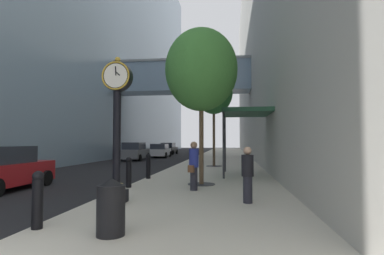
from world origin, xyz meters
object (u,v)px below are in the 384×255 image
trash_bin (111,206)px  car_black_far (168,149)px  bollard_third (129,171)px  car_grey_mid (134,152)px  street_tree_near (201,70)px  pedestrian_walking (194,165)px  street_clock (117,122)px  street_tree_mid_near (214,93)px  pedestrian_by_clock (248,173)px  car_white_near (160,151)px  bollard_fourth (148,166)px  car_red_trailing (2,169)px  bollard_nearest (38,198)px

trash_bin → car_black_far: (-6.63, 36.88, 0.12)m
bollard_third → car_grey_mid: (-5.52, 17.56, 0.11)m
street_tree_near → car_grey_mid: (-8.15, 16.42, -3.92)m
pedestrian_walking → car_black_far: (-7.52, 31.62, -0.25)m
street_clock → street_tree_mid_near: 13.24m
pedestrian_by_clock → street_tree_mid_near: bearing=97.6°
car_white_near → bollard_fourth: bearing=-78.0°
street_tree_near → car_black_far: bearing=104.2°
street_clock → street_tree_mid_near: (2.03, 12.78, 2.82)m
street_tree_mid_near → car_red_trailing: street_tree_mid_near is taller
bollard_third → car_grey_mid: car_grey_mid is taller
bollard_nearest → car_grey_mid: size_ratio=0.26×
bollard_nearest → car_red_trailing: 6.84m
pedestrian_by_clock → bollard_fourth: bearing=130.3°
street_clock → street_tree_near: street_tree_near is taller
bollard_third → pedestrian_walking: (2.50, -0.36, 0.31)m
bollard_nearest → car_red_trailing: (-4.80, 4.88, 0.08)m
car_white_near → street_tree_near: bearing=-72.5°
car_black_far → car_red_trailing: bearing=-89.6°
street_tree_mid_near → pedestrian_by_clock: size_ratio=4.21×
bollard_third → street_tree_near: size_ratio=0.18×
trash_bin → bollard_fourth: bearing=101.0°
car_grey_mid → pedestrian_walking: bearing=-65.9°
bollard_fourth → pedestrian_walking: 3.97m
car_grey_mid → street_clock: bearing=-73.3°
street_tree_near → car_red_trailing: 8.57m
street_clock → bollard_nearest: size_ratio=3.64×
street_tree_near → car_white_near: 23.53m
street_tree_near → street_tree_mid_near: (0.00, 8.87, 0.48)m
street_clock → street_tree_near: size_ratio=0.66×
street_clock → car_white_near: street_clock is taller
car_red_trailing → bollard_fourth: bearing=33.9°
bollard_nearest → trash_bin: bollard_nearest is taller
trash_bin → car_grey_mid: bearing=107.1°
street_clock → street_tree_mid_near: street_tree_mid_near is taller
car_white_near → car_red_trailing: 23.78m
car_red_trailing → street_clock: bearing=-22.6°
street_clock → street_tree_mid_near: size_ratio=0.63×
bollard_fourth → bollard_nearest: bearing=-90.0°
street_clock → car_grey_mid: street_clock is taller
pedestrian_by_clock → street_tree_near: bearing=115.4°
street_tree_near → car_white_near: (-6.99, 22.11, -4.00)m
bollard_fourth → pedestrian_walking: size_ratio=0.66×
street_tree_mid_near → car_white_near: size_ratio=1.46×
street_tree_mid_near → pedestrian_by_clock: bearing=-82.4°
bollard_third → car_grey_mid: 18.40m
bollard_fourth → trash_bin: 8.48m
car_red_trailing → street_tree_near: bearing=12.6°
bollard_third → street_tree_near: street_tree_near is taller
bollard_nearest → bollard_third: same height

